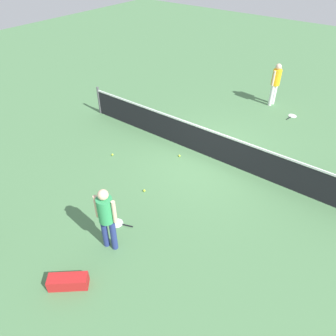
{
  "coord_description": "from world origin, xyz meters",
  "views": [
    {
      "loc": [
        4.12,
        -7.6,
        5.96
      ],
      "look_at": [
        0.05,
        -2.24,
        0.9
      ],
      "focal_mm": 34.66,
      "sensor_mm": 36.0,
      "label": 1
    }
  ],
  "objects_px": {
    "equipment_bag": "(66,282)",
    "tennis_ball_midcourt": "(179,156)",
    "player_near_side": "(106,215)",
    "tennis_racket_near_player": "(118,223)",
    "tennis_racket_far_player": "(292,116)",
    "tennis_ball_near_player": "(112,155)",
    "tennis_ball_by_net": "(144,191)",
    "player_far_side": "(276,81)"
  },
  "relations": [
    {
      "from": "tennis_racket_far_player",
      "to": "tennis_ball_near_player",
      "type": "distance_m",
      "value": 7.14
    },
    {
      "from": "player_near_side",
      "to": "tennis_racket_near_player",
      "type": "relative_size",
      "value": 2.81
    },
    {
      "from": "tennis_racket_far_player",
      "to": "equipment_bag",
      "type": "bearing_deg",
      "value": -95.78
    },
    {
      "from": "player_far_side",
      "to": "tennis_ball_midcourt",
      "type": "height_order",
      "value": "player_far_side"
    },
    {
      "from": "tennis_racket_far_player",
      "to": "equipment_bag",
      "type": "height_order",
      "value": "equipment_bag"
    },
    {
      "from": "tennis_racket_far_player",
      "to": "tennis_racket_near_player",
      "type": "bearing_deg",
      "value": -99.79
    },
    {
      "from": "tennis_racket_far_player",
      "to": "tennis_ball_midcourt",
      "type": "xyz_separation_m",
      "value": [
        -1.89,
        -4.87,
        0.02
      ]
    },
    {
      "from": "player_far_side",
      "to": "tennis_racket_near_player",
      "type": "bearing_deg",
      "value": -92.19
    },
    {
      "from": "player_far_side",
      "to": "tennis_ball_midcourt",
      "type": "relative_size",
      "value": 25.76
    },
    {
      "from": "tennis_racket_far_player",
      "to": "equipment_bag",
      "type": "distance_m",
      "value": 10.11
    },
    {
      "from": "equipment_bag",
      "to": "tennis_ball_midcourt",
      "type": "bearing_deg",
      "value": 99.59
    },
    {
      "from": "player_near_side",
      "to": "equipment_bag",
      "type": "xyz_separation_m",
      "value": [
        0.03,
        -1.28,
        -0.87
      ]
    },
    {
      "from": "tennis_racket_near_player",
      "to": "tennis_ball_midcourt",
      "type": "bearing_deg",
      "value": 98.32
    },
    {
      "from": "player_far_side",
      "to": "player_near_side",
      "type": "bearing_deg",
      "value": -89.79
    },
    {
      "from": "tennis_ball_by_net",
      "to": "tennis_racket_near_player",
      "type": "bearing_deg",
      "value": -78.36
    },
    {
      "from": "tennis_ball_near_player",
      "to": "equipment_bag",
      "type": "xyz_separation_m",
      "value": [
        2.63,
        -3.92,
        0.11
      ]
    },
    {
      "from": "equipment_bag",
      "to": "player_far_side",
      "type": "bearing_deg",
      "value": 90.33
    },
    {
      "from": "tennis_racket_far_player",
      "to": "tennis_ball_midcourt",
      "type": "bearing_deg",
      "value": -111.25
    },
    {
      "from": "tennis_ball_near_player",
      "to": "tennis_ball_midcourt",
      "type": "xyz_separation_m",
      "value": [
        1.76,
        1.26,
        0.0
      ]
    },
    {
      "from": "player_near_side",
      "to": "player_far_side",
      "type": "height_order",
      "value": "same"
    },
    {
      "from": "tennis_racket_far_player",
      "to": "tennis_ball_by_net",
      "type": "bearing_deg",
      "value": -103.82
    },
    {
      "from": "tennis_ball_by_net",
      "to": "tennis_ball_midcourt",
      "type": "bearing_deg",
      "value": 96.06
    },
    {
      "from": "tennis_ball_near_player",
      "to": "equipment_bag",
      "type": "distance_m",
      "value": 4.73
    },
    {
      "from": "tennis_racket_far_player",
      "to": "player_far_side",
      "type": "bearing_deg",
      "value": 155.12
    },
    {
      "from": "tennis_ball_near_player",
      "to": "tennis_ball_by_net",
      "type": "xyz_separation_m",
      "value": [
        1.97,
        -0.72,
        0.0
      ]
    },
    {
      "from": "player_near_side",
      "to": "tennis_ball_near_player",
      "type": "bearing_deg",
      "value": 134.58
    },
    {
      "from": "tennis_racket_far_player",
      "to": "tennis_ball_midcourt",
      "type": "distance_m",
      "value": 5.23
    },
    {
      "from": "tennis_racket_far_player",
      "to": "tennis_ball_midcourt",
      "type": "height_order",
      "value": "tennis_ball_midcourt"
    },
    {
      "from": "player_far_side",
      "to": "equipment_bag",
      "type": "relative_size",
      "value": 2.15
    },
    {
      "from": "tennis_ball_midcourt",
      "to": "player_near_side",
      "type": "bearing_deg",
      "value": -77.73
    },
    {
      "from": "player_far_side",
      "to": "tennis_ball_near_player",
      "type": "height_order",
      "value": "player_far_side"
    },
    {
      "from": "tennis_racket_near_player",
      "to": "tennis_ball_midcourt",
      "type": "height_order",
      "value": "tennis_ball_midcourt"
    },
    {
      "from": "tennis_racket_far_player",
      "to": "tennis_ball_by_net",
      "type": "height_order",
      "value": "tennis_ball_by_net"
    },
    {
      "from": "equipment_bag",
      "to": "tennis_racket_near_player",
      "type": "bearing_deg",
      "value": 101.81
    },
    {
      "from": "tennis_ball_near_player",
      "to": "equipment_bag",
      "type": "bearing_deg",
      "value": -56.13
    },
    {
      "from": "player_far_side",
      "to": "tennis_racket_far_player",
      "type": "height_order",
      "value": "player_far_side"
    },
    {
      "from": "tennis_racket_near_player",
      "to": "tennis_ball_near_player",
      "type": "xyz_separation_m",
      "value": [
        -2.24,
        2.05,
        0.02
      ]
    },
    {
      "from": "player_far_side",
      "to": "equipment_bag",
      "type": "height_order",
      "value": "player_far_side"
    },
    {
      "from": "tennis_ball_by_net",
      "to": "equipment_bag",
      "type": "relative_size",
      "value": 0.08
    },
    {
      "from": "player_near_side",
      "to": "tennis_racket_far_player",
      "type": "bearing_deg",
      "value": 83.21
    },
    {
      "from": "tennis_racket_near_player",
      "to": "player_far_side",
      "type": "bearing_deg",
      "value": 87.81
    },
    {
      "from": "player_near_side",
      "to": "tennis_racket_near_player",
      "type": "distance_m",
      "value": 1.22
    }
  ]
}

